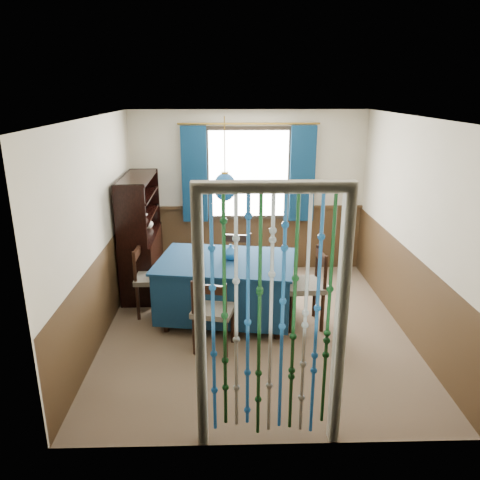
{
  "coord_description": "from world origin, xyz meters",
  "views": [
    {
      "loc": [
        -0.32,
        -5.14,
        2.79
      ],
      "look_at": [
        -0.17,
        0.26,
        1.04
      ],
      "focal_mm": 35.0,
      "sensor_mm": 36.0,
      "label": 1
    }
  ],
  "objects_px": {
    "chair_near": "(213,312)",
    "chair_right": "(307,286)",
    "dining_table": "(226,285)",
    "chair_left": "(151,278)",
    "chair_far": "(235,265)",
    "sideboard": "(141,251)",
    "vase_table": "(231,252)",
    "bowl_shelf": "(140,216)",
    "vase_sideboard": "(148,222)",
    "pendant_lamp": "(225,187)"
  },
  "relations": [
    {
      "from": "chair_near",
      "to": "chair_right",
      "type": "height_order",
      "value": "chair_right"
    },
    {
      "from": "dining_table",
      "to": "chair_left",
      "type": "xyz_separation_m",
      "value": [
        -0.96,
        0.2,
        0.02
      ]
    },
    {
      "from": "chair_near",
      "to": "chair_right",
      "type": "xyz_separation_m",
      "value": [
        1.12,
        0.57,
        0.05
      ]
    },
    {
      "from": "chair_left",
      "to": "chair_far",
      "type": "bearing_deg",
      "value": 113.69
    },
    {
      "from": "dining_table",
      "to": "sideboard",
      "type": "height_order",
      "value": "sideboard"
    },
    {
      "from": "chair_near",
      "to": "vase_table",
      "type": "height_order",
      "value": "vase_table"
    },
    {
      "from": "sideboard",
      "to": "vase_table",
      "type": "bearing_deg",
      "value": -37.89
    },
    {
      "from": "chair_far",
      "to": "bowl_shelf",
      "type": "bearing_deg",
      "value": 6.21
    },
    {
      "from": "vase_table",
      "to": "dining_table",
      "type": "bearing_deg",
      "value": -151.37
    },
    {
      "from": "chair_left",
      "to": "bowl_shelf",
      "type": "bearing_deg",
      "value": -159.83
    },
    {
      "from": "chair_right",
      "to": "vase_sideboard",
      "type": "bearing_deg",
      "value": 52.0
    },
    {
      "from": "chair_near",
      "to": "bowl_shelf",
      "type": "relative_size",
      "value": 4.15
    },
    {
      "from": "chair_left",
      "to": "pendant_lamp",
      "type": "relative_size",
      "value": 0.95
    },
    {
      "from": "dining_table",
      "to": "pendant_lamp",
      "type": "bearing_deg",
      "value": -36.01
    },
    {
      "from": "pendant_lamp",
      "to": "sideboard",
      "type": "bearing_deg",
      "value": 140.96
    },
    {
      "from": "chair_right",
      "to": "bowl_shelf",
      "type": "xyz_separation_m",
      "value": [
        -2.13,
        0.9,
        0.65
      ]
    },
    {
      "from": "dining_table",
      "to": "chair_left",
      "type": "distance_m",
      "value": 0.98
    },
    {
      "from": "chair_near",
      "to": "pendant_lamp",
      "type": "bearing_deg",
      "value": 92.08
    },
    {
      "from": "dining_table",
      "to": "sideboard",
      "type": "relative_size",
      "value": 1.09
    },
    {
      "from": "vase_table",
      "to": "bowl_shelf",
      "type": "relative_size",
      "value": 0.83
    },
    {
      "from": "chair_near",
      "to": "sideboard",
      "type": "height_order",
      "value": "sideboard"
    },
    {
      "from": "chair_far",
      "to": "vase_sideboard",
      "type": "bearing_deg",
      "value": -16.94
    },
    {
      "from": "sideboard",
      "to": "pendant_lamp",
      "type": "xyz_separation_m",
      "value": [
        1.21,
        -0.98,
        1.12
      ]
    },
    {
      "from": "chair_right",
      "to": "chair_left",
      "type": "bearing_deg",
      "value": 75.96
    },
    {
      "from": "vase_table",
      "to": "chair_near",
      "type": "bearing_deg",
      "value": -104.95
    },
    {
      "from": "chair_far",
      "to": "chair_left",
      "type": "relative_size",
      "value": 0.99
    },
    {
      "from": "chair_far",
      "to": "chair_right",
      "type": "xyz_separation_m",
      "value": [
        0.86,
        -0.81,
        0.03
      ]
    },
    {
      "from": "sideboard",
      "to": "chair_left",
      "type": "bearing_deg",
      "value": -73.51
    },
    {
      "from": "chair_left",
      "to": "dining_table",
      "type": "bearing_deg",
      "value": 79.21
    },
    {
      "from": "chair_left",
      "to": "chair_right",
      "type": "height_order",
      "value": "chair_right"
    },
    {
      "from": "dining_table",
      "to": "vase_table",
      "type": "bearing_deg",
      "value": 37.63
    },
    {
      "from": "chair_near",
      "to": "sideboard",
      "type": "distance_m",
      "value": 2.02
    },
    {
      "from": "chair_right",
      "to": "sideboard",
      "type": "distance_m",
      "value": 2.47
    },
    {
      "from": "chair_far",
      "to": "sideboard",
      "type": "height_order",
      "value": "sideboard"
    },
    {
      "from": "dining_table",
      "to": "chair_far",
      "type": "bearing_deg",
      "value": 88.38
    },
    {
      "from": "sideboard",
      "to": "vase_table",
      "type": "distance_m",
      "value": 1.61
    },
    {
      "from": "dining_table",
      "to": "vase_sideboard",
      "type": "bearing_deg",
      "value": 140.51
    },
    {
      "from": "pendant_lamp",
      "to": "vase_table",
      "type": "height_order",
      "value": "pendant_lamp"
    },
    {
      "from": "dining_table",
      "to": "chair_far",
      "type": "relative_size",
      "value": 2.01
    },
    {
      "from": "chair_right",
      "to": "vase_table",
      "type": "relative_size",
      "value": 5.51
    },
    {
      "from": "bowl_shelf",
      "to": "pendant_lamp",
      "type": "bearing_deg",
      "value": -32.65
    },
    {
      "from": "dining_table",
      "to": "bowl_shelf",
      "type": "relative_size",
      "value": 8.59
    },
    {
      "from": "chair_far",
      "to": "chair_right",
      "type": "relative_size",
      "value": 0.93
    },
    {
      "from": "vase_table",
      "to": "vase_sideboard",
      "type": "height_order",
      "value": "vase_sideboard"
    },
    {
      "from": "chair_far",
      "to": "vase_table",
      "type": "relative_size",
      "value": 5.14
    },
    {
      "from": "chair_near",
      "to": "sideboard",
      "type": "relative_size",
      "value": 0.53
    },
    {
      "from": "dining_table",
      "to": "chair_near",
      "type": "relative_size",
      "value": 2.07
    },
    {
      "from": "dining_table",
      "to": "chair_far",
      "type": "xyz_separation_m",
      "value": [
        0.12,
        0.65,
        0.02
      ]
    },
    {
      "from": "chair_left",
      "to": "chair_near",
      "type": "bearing_deg",
      "value": 42.29
    },
    {
      "from": "sideboard",
      "to": "vase_sideboard",
      "type": "relative_size",
      "value": 9.07
    }
  ]
}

